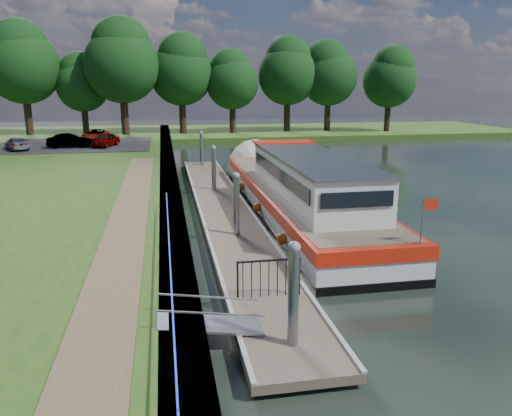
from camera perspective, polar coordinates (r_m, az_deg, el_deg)
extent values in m
plane|color=black|center=(12.85, 3.56, -15.73)|extent=(160.00, 160.00, 0.00)
cube|color=#473D2D|center=(26.49, -9.74, 0.80)|extent=(1.10, 90.00, 0.78)
cube|color=#2A4D16|center=(64.80, 2.75, 8.69)|extent=(60.00, 18.00, 0.60)
cube|color=brown|center=(19.68, -14.80, -2.88)|extent=(1.60, 40.00, 0.05)
cube|color=black|center=(49.80, -20.09, 6.81)|extent=(14.00, 12.00, 0.06)
cube|color=#0C2DBF|center=(14.65, -9.81, -5.71)|extent=(0.04, 18.00, 0.04)
cube|color=#0C2DBF|center=(14.77, -9.76, -6.99)|extent=(0.03, 18.00, 0.03)
cylinder|color=#0C2DBF|center=(10.25, -9.22, -16.94)|extent=(0.04, 0.04, 0.72)
cylinder|color=#0C2DBF|center=(12.01, -9.49, -12.05)|extent=(0.04, 0.04, 0.72)
cylinder|color=#0C2DBF|center=(13.83, -9.68, -8.43)|extent=(0.04, 0.04, 0.72)
cylinder|color=#0C2DBF|center=(15.70, -9.82, -5.66)|extent=(0.04, 0.04, 0.72)
cylinder|color=#0C2DBF|center=(17.60, -9.94, -3.48)|extent=(0.04, 0.04, 0.72)
cylinder|color=#0C2DBF|center=(19.52, -10.03, -1.74)|extent=(0.04, 0.04, 0.72)
cylinder|color=#0C2DBF|center=(21.45, -10.10, -0.30)|extent=(0.04, 0.04, 0.72)
cylinder|color=#0C2DBF|center=(23.39, -10.16, 0.90)|extent=(0.04, 0.04, 0.72)
cube|color=brown|center=(24.73, -3.72, -0.23)|extent=(2.50, 30.00, 0.24)
cube|color=#9EA0A3|center=(13.68, 2.52, -13.51)|extent=(2.30, 5.00, 0.30)
cube|color=#9EA0A3|center=(20.97, -2.40, -3.50)|extent=(2.30, 5.00, 0.30)
cube|color=#9EA0A3|center=(28.65, -4.68, 1.27)|extent=(2.30, 5.00, 0.30)
cube|color=#9EA0A3|center=(36.46, -5.99, 4.01)|extent=(2.30, 5.00, 0.30)
cube|color=#9EA0A3|center=(24.85, -1.01, 0.22)|extent=(0.12, 30.00, 0.06)
cube|color=#9EA0A3|center=(24.58, -6.48, -0.02)|extent=(0.12, 30.00, 0.06)
cylinder|color=gray|center=(11.91, 4.24, -12.30)|extent=(0.26, 0.26, 3.40)
sphere|color=gray|center=(11.25, 4.39, -4.53)|extent=(0.30, 0.30, 0.30)
cylinder|color=gray|center=(20.20, -2.23, -1.09)|extent=(0.26, 0.26, 3.40)
sphere|color=gray|center=(19.83, -2.27, 3.66)|extent=(0.30, 0.30, 0.30)
cylinder|color=gray|center=(28.92, -4.83, 3.51)|extent=(0.26, 0.26, 3.40)
sphere|color=gray|center=(28.66, -4.90, 6.85)|extent=(0.30, 0.30, 0.30)
cylinder|color=gray|center=(37.77, -6.22, 5.96)|extent=(0.26, 0.26, 3.40)
sphere|color=gray|center=(37.57, -6.29, 8.53)|extent=(0.30, 0.30, 0.30)
cube|color=#A5A8AD|center=(12.73, -5.28, -13.01)|extent=(2.58, 1.00, 0.43)
cube|color=#A5A8AD|center=(12.08, -5.12, -11.92)|extent=(2.58, 0.04, 0.41)
cube|color=#A5A8AD|center=(12.94, -5.54, -10.08)|extent=(2.58, 0.04, 0.41)
cube|color=black|center=(14.20, -2.11, -8.29)|extent=(0.05, 0.05, 1.15)
cube|color=black|center=(14.55, 4.98, -7.77)|extent=(0.05, 0.05, 1.15)
cube|color=black|center=(14.16, 1.49, -6.02)|extent=(1.85, 0.05, 0.05)
cube|color=black|center=(14.22, -1.51, -8.25)|extent=(0.02, 0.02, 1.10)
cube|color=black|center=(14.26, -0.51, -8.18)|extent=(0.02, 0.02, 1.10)
cube|color=black|center=(14.30, 0.49, -8.11)|extent=(0.02, 0.02, 1.10)
cube|color=black|center=(14.35, 1.48, -8.04)|extent=(0.02, 0.02, 1.10)
cube|color=black|center=(14.40, 2.46, -7.97)|extent=(0.02, 0.02, 1.10)
cube|color=black|center=(14.46, 3.43, -7.89)|extent=(0.02, 0.02, 1.10)
cube|color=black|center=(14.51, 4.40, -7.82)|extent=(0.02, 0.02, 1.10)
cube|color=black|center=(25.25, 4.48, -0.56)|extent=(4.00, 20.00, 0.55)
cube|color=silver|center=(25.10, 4.51, 0.77)|extent=(3.96, 19.90, 0.65)
cube|color=red|center=(24.98, 4.53, 2.02)|extent=(4.04, 20.00, 0.48)
cube|color=brown|center=(24.93, 4.54, 2.56)|extent=(3.68, 19.20, 0.04)
cone|color=silver|center=(35.07, 0.12, 4.51)|extent=(4.00, 1.50, 4.00)
cube|color=silver|center=(22.40, 6.24, 3.50)|extent=(3.00, 11.00, 1.75)
cube|color=gray|center=(22.25, 6.30, 5.83)|extent=(3.10, 11.20, 0.10)
cube|color=black|center=(21.97, 2.44, 4.03)|extent=(0.04, 10.00, 0.55)
cube|color=black|center=(22.84, 9.92, 4.21)|extent=(0.04, 10.00, 0.55)
cube|color=black|center=(27.65, 2.95, 6.10)|extent=(2.60, 0.04, 0.55)
cube|color=black|center=(17.23, 11.53, 0.94)|extent=(2.60, 0.04, 0.55)
cube|color=red|center=(27.22, 3.14, 7.56)|extent=(3.20, 1.60, 0.06)
cylinder|color=gray|center=(16.52, 18.43, -1.51)|extent=(0.05, 0.05, 1.50)
cube|color=red|center=(16.51, 19.33, 0.38)|extent=(0.50, 0.02, 0.35)
sphere|color=#C4500A|center=(18.98, 2.98, -3.52)|extent=(0.44, 0.44, 0.44)
sphere|color=#C4500A|center=(23.69, 0.17, 0.08)|extent=(0.44, 0.44, 0.44)
sphere|color=#C4500A|center=(28.49, -1.70, 2.47)|extent=(0.44, 0.44, 0.44)
imported|color=#594C47|center=(18.84, 5.72, 1.51)|extent=(0.63, 0.74, 1.72)
cylinder|color=#332316|center=(62.04, -24.57, 9.44)|extent=(0.83, 0.83, 4.21)
sphere|color=black|center=(61.95, -25.09, 14.39)|extent=(7.95, 7.95, 7.95)
sphere|color=black|center=(62.19, -25.47, 16.18)|extent=(6.31, 6.31, 6.31)
cylinder|color=#332316|center=(61.44, -18.91, 9.39)|extent=(0.70, 0.70, 3.10)
sphere|color=black|center=(61.29, -19.21, 13.07)|extent=(5.85, 5.85, 5.85)
sphere|color=black|center=(61.49, -19.47, 14.42)|extent=(4.65, 4.65, 4.65)
cylinder|color=#332316|center=(58.42, -14.76, 10.06)|extent=(0.84, 0.84, 4.29)
sphere|color=black|center=(58.33, -15.11, 15.44)|extent=(8.10, 8.10, 8.10)
sphere|color=black|center=(58.58, -15.18, 17.41)|extent=(6.44, 6.44, 6.44)
cylinder|color=#332316|center=(60.33, -8.38, 10.27)|extent=(0.79, 0.79, 3.83)
sphere|color=black|center=(60.21, -8.55, 14.92)|extent=(7.24, 7.24, 7.24)
sphere|color=black|center=(60.05, -8.42, 16.66)|extent=(5.75, 5.75, 5.75)
cylinder|color=#332316|center=(60.60, -2.69, 10.14)|extent=(0.72, 0.72, 3.26)
sphere|color=black|center=(60.46, -2.74, 14.08)|extent=(6.16, 6.16, 6.16)
sphere|color=black|center=(60.70, -2.98, 15.53)|extent=(4.89, 4.89, 4.89)
cylinder|color=#332316|center=(62.15, 3.56, 10.47)|extent=(0.78, 0.78, 3.77)
sphere|color=black|center=(62.04, 3.63, 14.92)|extent=(7.13, 7.13, 7.13)
sphere|color=black|center=(62.35, 3.72, 16.55)|extent=(5.66, 5.66, 5.66)
cylinder|color=#332316|center=(63.62, 8.15, 10.38)|extent=(0.77, 0.77, 3.65)
sphere|color=black|center=(63.50, 8.30, 14.58)|extent=(6.89, 6.89, 6.89)
sphere|color=black|center=(63.45, 8.04, 16.15)|extent=(5.47, 5.47, 5.47)
cylinder|color=#332316|center=(64.53, 14.77, 10.01)|extent=(0.74, 0.74, 3.41)
sphere|color=black|center=(64.40, 15.02, 13.87)|extent=(6.43, 6.43, 6.43)
sphere|color=black|center=(64.33, 15.39, 15.28)|extent=(5.11, 5.11, 5.11)
imported|color=#999999|center=(47.11, -16.82, 7.46)|extent=(2.57, 3.79, 1.20)
imported|color=#999999|center=(47.35, -20.56, 7.22)|extent=(3.78, 1.49, 1.22)
imported|color=#999999|center=(47.53, -25.67, 6.65)|extent=(2.88, 3.93, 1.06)
imported|color=#999999|center=(51.93, -17.92, 7.92)|extent=(2.56, 4.39, 1.15)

